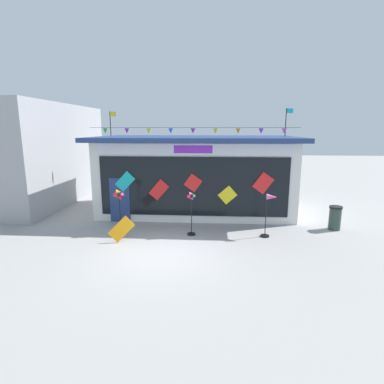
{
  "coord_description": "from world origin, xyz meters",
  "views": [
    {
      "loc": [
        1.7,
        -9.64,
        4.17
      ],
      "look_at": [
        0.83,
        2.7,
        1.61
      ],
      "focal_mm": 28.83,
      "sensor_mm": 36.0,
      "label": 1
    }
  ],
  "objects_px": {
    "trash_bin": "(335,218)",
    "wind_spinner_left": "(191,211)",
    "display_kite_on_ground": "(121,229)",
    "kite_shop_building": "(196,173)",
    "wind_spinner_far_left": "(119,206)",
    "wind_spinner_center_left": "(270,207)"
  },
  "relations": [
    {
      "from": "trash_bin",
      "to": "wind_spinner_left",
      "type": "bearing_deg",
      "value": -169.53
    },
    {
      "from": "trash_bin",
      "to": "kite_shop_building",
      "type": "bearing_deg",
      "value": 155.06
    },
    {
      "from": "wind_spinner_far_left",
      "to": "wind_spinner_left",
      "type": "bearing_deg",
      "value": 0.02
    },
    {
      "from": "wind_spinner_far_left",
      "to": "wind_spinner_center_left",
      "type": "relative_size",
      "value": 1.05
    },
    {
      "from": "kite_shop_building",
      "to": "wind_spinner_far_left",
      "type": "xyz_separation_m",
      "value": [
        -2.83,
        -3.87,
        -0.75
      ]
    },
    {
      "from": "wind_spinner_left",
      "to": "trash_bin",
      "type": "xyz_separation_m",
      "value": [
        5.93,
        1.1,
        -0.49
      ]
    },
    {
      "from": "kite_shop_building",
      "to": "wind_spinner_left",
      "type": "xyz_separation_m",
      "value": [
        0.04,
        -3.87,
        -0.91
      ]
    },
    {
      "from": "wind_spinner_center_left",
      "to": "display_kite_on_ground",
      "type": "bearing_deg",
      "value": -170.22
    },
    {
      "from": "wind_spinner_far_left",
      "to": "trash_bin",
      "type": "relative_size",
      "value": 1.8
    },
    {
      "from": "wind_spinner_far_left",
      "to": "display_kite_on_ground",
      "type": "xyz_separation_m",
      "value": [
        0.33,
        -0.94,
        -0.66
      ]
    },
    {
      "from": "kite_shop_building",
      "to": "wind_spinner_far_left",
      "type": "height_order",
      "value": "kite_shop_building"
    },
    {
      "from": "wind_spinner_left",
      "to": "wind_spinner_far_left",
      "type": "bearing_deg",
      "value": -179.98
    },
    {
      "from": "display_kite_on_ground",
      "to": "kite_shop_building",
      "type": "bearing_deg",
      "value": 62.6
    },
    {
      "from": "wind_spinner_center_left",
      "to": "display_kite_on_ground",
      "type": "xyz_separation_m",
      "value": [
        -5.56,
        -0.96,
        -0.69
      ]
    },
    {
      "from": "wind_spinner_far_left",
      "to": "display_kite_on_ground",
      "type": "relative_size",
      "value": 1.96
    },
    {
      "from": "kite_shop_building",
      "to": "trash_bin",
      "type": "distance_m",
      "value": 6.73
    },
    {
      "from": "wind_spinner_left",
      "to": "display_kite_on_ground",
      "type": "height_order",
      "value": "wind_spinner_left"
    },
    {
      "from": "kite_shop_building",
      "to": "wind_spinner_far_left",
      "type": "relative_size",
      "value": 5.31
    },
    {
      "from": "kite_shop_building",
      "to": "trash_bin",
      "type": "xyz_separation_m",
      "value": [
        5.97,
        -2.78,
        -1.4
      ]
    },
    {
      "from": "wind_spinner_center_left",
      "to": "wind_spinner_left",
      "type": "bearing_deg",
      "value": -179.74
    },
    {
      "from": "kite_shop_building",
      "to": "wind_spinner_left",
      "type": "relative_size",
      "value": 5.47
    },
    {
      "from": "wind_spinner_left",
      "to": "display_kite_on_ground",
      "type": "relative_size",
      "value": 1.9
    }
  ]
}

